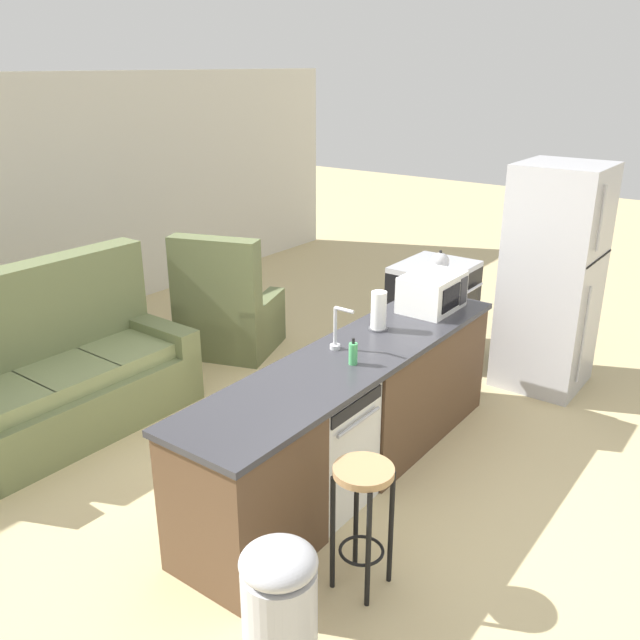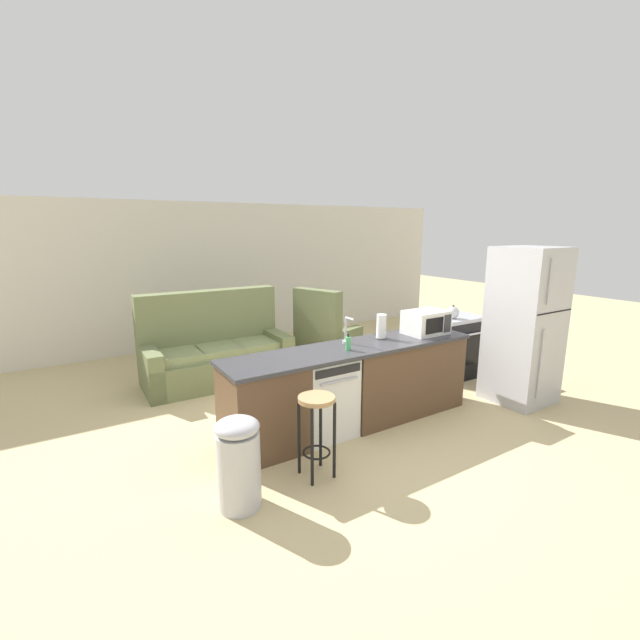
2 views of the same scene
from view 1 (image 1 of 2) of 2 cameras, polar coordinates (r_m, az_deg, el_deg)
name	(u,v)px [view 1 (image 1 of 2)]	position (r m, az deg, el deg)	size (l,w,h in m)	color
ground_plane	(339,481)	(4.75, 1.62, -13.44)	(24.00, 24.00, 0.00)	tan
wall_back	(12,211)	(7.47, -24.51, 8.37)	(10.00, 0.06, 2.60)	silver
kitchen_counter	(360,414)	(4.70, 3.36, -7.87)	(2.94, 0.66, 0.90)	brown
dishwasher	(317,443)	(4.35, -0.24, -10.36)	(0.58, 0.61, 0.84)	white
stove_range	(433,309)	(6.62, 9.48, 0.92)	(0.76, 0.68, 0.90)	black
refrigerator	(552,279)	(6.08, 18.97, 3.32)	(0.72, 0.73, 1.93)	#B7B7BC
microwave	(432,292)	(5.24, 9.43, 2.35)	(0.50, 0.37, 0.28)	white
sink_faucet	(337,331)	(4.44, 1.44, -0.92)	(0.07, 0.18, 0.30)	silver
paper_towel_roll	(379,311)	(4.79, 4.96, 0.75)	(0.14, 0.14, 0.28)	#4C4C51
soap_bottle	(353,353)	(4.25, 2.81, -2.83)	(0.06, 0.06, 0.18)	#4CB266
kettle	(440,262)	(6.26, 10.08, 4.86)	(0.21, 0.17, 0.19)	#B2B2B7
bar_stool	(363,501)	(3.66, 3.62, -15.01)	(0.32, 0.32, 0.74)	tan
trash_bin	(280,615)	(3.29, -3.41, -23.55)	(0.35, 0.35, 0.74)	#B7B7BC
couch	(55,379)	(5.62, -21.41, -4.66)	(2.01, 0.93, 1.27)	#667047
armchair	(227,319)	(6.63, -7.87, 0.10)	(1.04, 1.07, 1.20)	#667047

